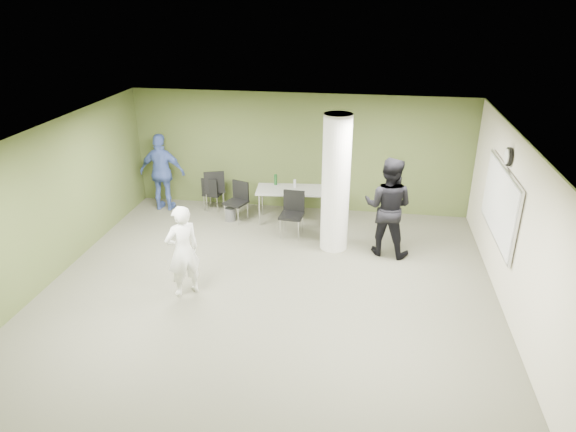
% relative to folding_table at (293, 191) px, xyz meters
% --- Properties ---
extents(floor, '(8.00, 8.00, 0.00)m').
position_rel_folding_table_xyz_m(floor, '(0.04, -3.19, -0.74)').
color(floor, '#515240').
rests_on(floor, ground).
extents(ceiling, '(8.00, 8.00, 0.00)m').
position_rel_folding_table_xyz_m(ceiling, '(0.04, -3.19, 2.06)').
color(ceiling, white).
rests_on(ceiling, wall_back).
extents(wall_back, '(8.00, 2.80, 0.02)m').
position_rel_folding_table_xyz_m(wall_back, '(0.04, 0.81, 0.66)').
color(wall_back, '#4C5B2B').
rests_on(wall_back, floor).
extents(wall_left, '(0.02, 8.00, 2.80)m').
position_rel_folding_table_xyz_m(wall_left, '(-3.96, -3.19, 0.66)').
color(wall_left, '#4C5B2B').
rests_on(wall_left, floor).
extents(wall_right_cream, '(0.02, 8.00, 2.80)m').
position_rel_folding_table_xyz_m(wall_right_cream, '(4.04, -3.19, 0.66)').
color(wall_right_cream, beige).
rests_on(wall_right_cream, floor).
extents(column, '(0.56, 0.56, 2.80)m').
position_rel_folding_table_xyz_m(column, '(1.04, -1.19, 0.66)').
color(column, silver).
rests_on(column, floor).
extents(whiteboard, '(0.05, 2.30, 1.30)m').
position_rel_folding_table_xyz_m(whiteboard, '(3.96, -1.99, 0.76)').
color(whiteboard, silver).
rests_on(whiteboard, wall_right_cream).
extents(wall_clock, '(0.06, 0.32, 0.32)m').
position_rel_folding_table_xyz_m(wall_clock, '(3.96, -1.99, 1.61)').
color(wall_clock, black).
rests_on(wall_clock, wall_right_cream).
extents(folding_table, '(1.72, 0.88, 1.04)m').
position_rel_folding_table_xyz_m(folding_table, '(0.00, 0.00, 0.00)').
color(folding_table, gray).
rests_on(folding_table, floor).
extents(wastebasket, '(0.27, 0.27, 0.31)m').
position_rel_folding_table_xyz_m(wastebasket, '(-1.44, -0.20, -0.58)').
color(wastebasket, '#4C4C4C').
rests_on(wastebasket, floor).
extents(chair_back_left, '(0.47, 0.47, 0.84)m').
position_rel_folding_table_xyz_m(chair_back_left, '(-2.02, 0.31, -0.25)').
color(chair_back_left, black).
rests_on(chair_back_left, floor).
extents(chair_back_right, '(0.64, 0.64, 1.01)m').
position_rel_folding_table_xyz_m(chair_back_right, '(-1.96, 0.38, -0.14)').
color(chair_back_right, black).
rests_on(chair_back_right, floor).
extents(chair_table_left, '(0.58, 0.58, 0.91)m').
position_rel_folding_table_xyz_m(chair_table_left, '(-1.26, -0.12, -0.21)').
color(chair_table_left, black).
rests_on(chair_table_left, floor).
extents(chair_table_right, '(0.53, 0.53, 0.97)m').
position_rel_folding_table_xyz_m(chair_table_right, '(0.10, -0.70, -0.17)').
color(chair_table_right, black).
rests_on(chair_table_right, floor).
extents(woman_white, '(0.71, 0.71, 1.66)m').
position_rel_folding_table_xyz_m(woman_white, '(-1.39, -3.37, 0.10)').
color(woman_white, white).
rests_on(woman_white, floor).
extents(man_black, '(1.14, 0.99, 2.02)m').
position_rel_folding_table_xyz_m(man_black, '(2.09, -1.26, 0.27)').
color(man_black, black).
rests_on(man_black, floor).
extents(man_blue, '(1.10, 0.46, 1.87)m').
position_rel_folding_table_xyz_m(man_blue, '(-3.18, 0.21, 0.20)').
color(man_blue, '#445CA9').
rests_on(man_blue, floor).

